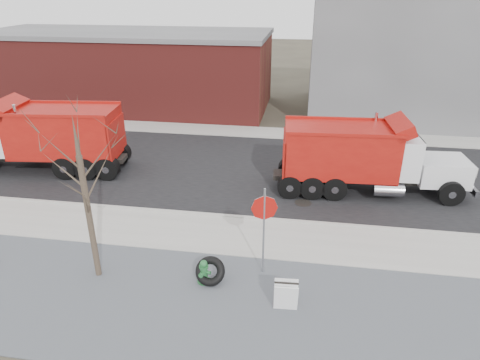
% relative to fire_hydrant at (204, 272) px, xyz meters
% --- Properties ---
extents(ground, '(120.00, 120.00, 0.00)m').
position_rel_fire_hydrant_xyz_m(ground, '(-0.14, 2.45, -0.37)').
color(ground, '#383328').
rests_on(ground, ground).
extents(gravel_verge, '(60.00, 5.00, 0.03)m').
position_rel_fire_hydrant_xyz_m(gravel_verge, '(-0.14, -1.05, -0.35)').
color(gravel_verge, slate).
rests_on(gravel_verge, ground).
extents(sidewalk, '(60.00, 2.50, 0.06)m').
position_rel_fire_hydrant_xyz_m(sidewalk, '(-0.14, 2.70, -0.34)').
color(sidewalk, '#9E9B93').
rests_on(sidewalk, ground).
extents(curb, '(60.00, 0.15, 0.11)m').
position_rel_fire_hydrant_xyz_m(curb, '(-0.14, 4.00, -0.31)').
color(curb, '#9E9B93').
rests_on(curb, ground).
extents(road, '(60.00, 9.40, 0.02)m').
position_rel_fire_hydrant_xyz_m(road, '(-0.14, 8.75, -0.36)').
color(road, black).
rests_on(road, ground).
extents(far_sidewalk, '(60.00, 2.00, 0.06)m').
position_rel_fire_hydrant_xyz_m(far_sidewalk, '(-0.14, 14.45, -0.34)').
color(far_sidewalk, '#9E9B93').
rests_on(far_sidewalk, ground).
extents(building_grey, '(12.00, 10.00, 8.00)m').
position_rel_fire_hydrant_xyz_m(building_grey, '(8.86, 20.45, 3.63)').
color(building_grey, slate).
rests_on(building_grey, ground).
extents(building_brick, '(20.20, 8.20, 5.30)m').
position_rel_fire_hydrant_xyz_m(building_brick, '(-10.14, 19.45, 2.29)').
color(building_brick, maroon).
rests_on(building_brick, ground).
extents(bare_tree, '(3.20, 3.20, 5.20)m').
position_rel_fire_hydrant_xyz_m(bare_tree, '(-3.34, -0.15, 2.93)').
color(bare_tree, '#382D23').
rests_on(bare_tree, ground).
extents(fire_hydrant, '(0.46, 0.45, 0.80)m').
position_rel_fire_hydrant_xyz_m(fire_hydrant, '(0.00, 0.00, 0.00)').
color(fire_hydrant, '#2D763C').
rests_on(fire_hydrant, ground).
extents(truck_tire, '(0.92, 0.78, 0.86)m').
position_rel_fire_hydrant_xyz_m(truck_tire, '(0.19, 0.05, 0.03)').
color(truck_tire, black).
rests_on(truck_tire, ground).
extents(stop_sign, '(0.78, 0.21, 2.93)m').
position_rel_fire_hydrant_xyz_m(stop_sign, '(1.70, 0.78, 1.62)').
color(stop_sign, gray).
rests_on(stop_sign, ground).
extents(sandwich_board, '(0.68, 0.45, 0.91)m').
position_rel_fire_hydrant_xyz_m(sandwich_board, '(2.51, -0.82, 0.12)').
color(sandwich_board, white).
rests_on(sandwich_board, ground).
extents(dump_truck_red_a, '(8.19, 2.70, 3.29)m').
position_rel_fire_hydrant_xyz_m(dump_truck_red_a, '(5.25, 7.20, 1.31)').
color(dump_truck_red_a, black).
rests_on(dump_truck_red_a, ground).
extents(dump_truck_red_b, '(8.26, 3.18, 3.46)m').
position_rel_fire_hydrant_xyz_m(dump_truck_red_b, '(-9.38, 7.24, 1.40)').
color(dump_truck_red_b, black).
rests_on(dump_truck_red_b, ground).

